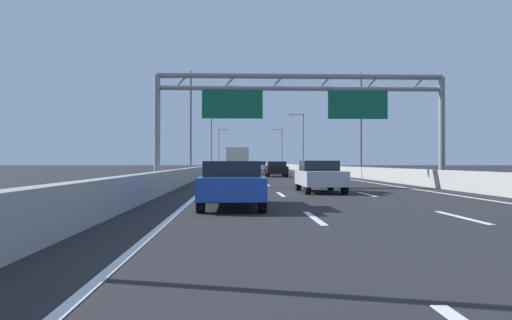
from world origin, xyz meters
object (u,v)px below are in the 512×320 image
red_car (279,166)px  silver_car (320,176)px  streetlamp_left_distant (220,146)px  white_car (260,166)px  streetlamp_left_mid (193,117)px  streetlamp_right_distant (281,146)px  blue_car (232,183)px  green_car (257,166)px  streetlamp_right_mid (358,118)px  black_car (276,169)px  streetlamp_left_far (213,138)px  sign_gantry (300,101)px  streetlamp_right_far (302,138)px  yellow_car (235,165)px  box_truck (237,160)px

red_car → silver_car: 63.59m
streetlamp_left_distant → white_car: size_ratio=2.05×
streetlamp_left_mid → red_car: size_ratio=2.08×
streetlamp_right_distant → blue_car: (-11.26, -109.37, -4.68)m
green_car → streetlamp_left_mid: bearing=-99.7°
streetlamp_right_mid → black_car: 8.82m
streetlamp_left_far → blue_car: (3.67, -70.02, -4.68)m
streetlamp_right_distant → black_car: streetlamp_right_distant is taller
sign_gantry → red_car: size_ratio=3.60×
streetlamp_right_far → streetlamp_left_distant: 42.09m
streetlamp_left_distant → yellow_car: 5.90m
green_car → streetlamp_left_far: bearing=-148.3°
streetlamp_right_mid → blue_car: bearing=-110.2°
streetlamp_left_mid → streetlamp_right_distant: same height
streetlamp_right_far → silver_car: streetlamp_right_far is taller
streetlamp_right_far → streetlamp_left_distant: size_ratio=1.00×
black_car → streetlamp_left_mid: bearing=-169.5°
streetlamp_left_far → streetlamp_left_mid: bearing=-90.0°
streetlamp_right_mid → streetlamp_right_distant: same height
box_truck → sign_gantry: bearing=-83.2°
red_car → green_car: (-3.70, 3.66, 0.04)m
streetlamp_right_far → box_truck: (-10.95, -27.99, -3.79)m
streetlamp_left_far → streetlamp_left_distant: 39.35m
yellow_car → box_truck: box_truck is taller
streetlamp_left_mid → streetlamp_right_far: same height
red_car → green_car: green_car is taller
streetlamp_left_mid → streetlamp_right_mid: bearing=0.0°
yellow_car → green_car: bearing=-83.7°
streetlamp_left_distant → blue_car: 109.53m
black_car → silver_car: 24.58m
streetlamp_left_distant → yellow_car: bearing=5.2°
green_car → blue_car: bearing=-92.9°
streetlamp_right_far → white_car: bearing=-127.4°
green_car → box_truck: box_truck is taller
streetlamp_right_mid → yellow_car: (-11.28, 79.03, -4.62)m
streetlamp_left_mid → streetlamp_right_distant: bearing=79.3°
streetlamp_left_far → yellow_car: size_ratio=2.23×
green_car → box_truck: 32.82m
streetlamp_right_far → blue_car: streetlamp_right_far is taller
streetlamp_right_mid → streetlamp_right_distant: 78.70m
sign_gantry → silver_car: 7.12m
yellow_car → box_truck: 67.67m
streetlamp_right_far → red_car: 6.05m
sign_gantry → blue_car: sign_gantry is taller
silver_car → streetlamp_left_far: bearing=96.9°
streetlamp_right_mid → black_car: bearing=169.2°
streetlamp_right_mid → green_car: 44.84m
blue_car → green_car: 74.75m
streetlamp_right_far → box_truck: streetlamp_right_far is taller
streetlamp_right_mid → streetlamp_left_distant: 80.10m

